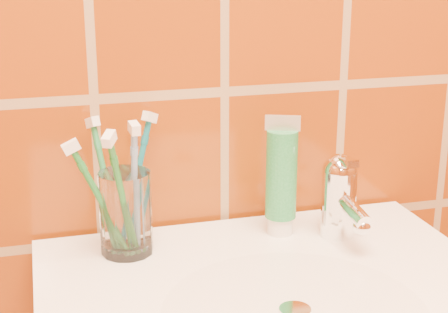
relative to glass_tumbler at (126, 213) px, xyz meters
name	(u,v)px	position (x,y,z in m)	size (l,w,h in m)	color
glass_tumbler	(126,213)	(0.00, 0.00, 0.00)	(0.07, 0.07, 0.11)	white
toothpaste_tube	(281,179)	(0.22, 0.01, 0.02)	(0.05, 0.04, 0.17)	white
faucet	(340,194)	(0.29, -0.03, 0.01)	(0.05, 0.11, 0.12)	white
toothbrush_0	(107,186)	(-0.02, 0.02, 0.03)	(0.05, 0.08, 0.18)	#207B44
toothbrush_1	(101,201)	(-0.03, -0.01, 0.02)	(0.09, 0.03, 0.17)	#1F7630
toothbrush_2	(136,181)	(0.02, 0.03, 0.03)	(0.07, 0.07, 0.18)	#0D5E71
toothbrush_3	(134,190)	(0.01, -0.01, 0.04)	(0.03, 0.05, 0.19)	#7295CB
toothbrush_4	(122,197)	(-0.01, -0.03, 0.03)	(0.05, 0.08, 0.19)	#1D6F28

